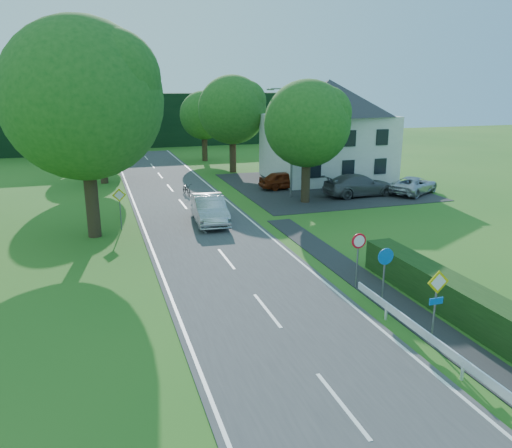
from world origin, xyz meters
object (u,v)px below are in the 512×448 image
object	(u,v)px
moving_car	(209,209)
parked_car_grey	(359,185)
motorcycle	(187,189)
parasol	(303,170)
streetlight	(290,137)
parked_car_red	(284,180)
parked_car_silver_b	(414,185)

from	to	relation	value
moving_car	parked_car_grey	bearing A→B (deg)	21.74
parked_car_grey	motorcycle	bearing A→B (deg)	67.94
moving_car	parasol	distance (m)	14.71
streetlight	moving_car	bearing A→B (deg)	-144.22
streetlight	parked_car_grey	distance (m)	6.42
parasol	moving_car	bearing A→B (deg)	-135.88
streetlight	motorcycle	world-z (taller)	streetlight
streetlight	parasol	world-z (taller)	streetlight
moving_car	parked_car_red	xyz separation A→B (m)	(8.10, 8.23, -0.14)
moving_car	parasol	world-z (taller)	parasol
parked_car_silver_b	parasol	xyz separation A→B (m)	(-6.31, 6.94, 0.40)
moving_car	motorcycle	bearing A→B (deg)	93.24
streetlight	moving_car	xyz separation A→B (m)	(-7.35, -5.30, -3.58)
parked_car_silver_b	moving_car	bearing A→B (deg)	71.46
parked_car_red	parasol	size ratio (longest dim) A/B	1.73
streetlight	parked_car_silver_b	size ratio (longest dim) A/B	1.67
parked_car_red	parasol	distance (m)	3.19
streetlight	parked_car_red	size ratio (longest dim) A/B	1.95
moving_car	parasol	bearing A→B (deg)	48.19
motorcycle	parked_car_grey	distance (m)	13.11
streetlight	parked_car_grey	bearing A→B (deg)	-14.37
parked_car_silver_b	parasol	bearing A→B (deg)	12.71
parked_car_grey	parked_car_silver_b	bearing A→B (deg)	-101.71
parked_car_red	parked_car_grey	world-z (taller)	parked_car_grey
streetlight	parked_car_red	world-z (taller)	streetlight
motorcycle	parked_car_red	size ratio (longest dim) A/B	0.42
moving_car	parked_car_red	bearing A→B (deg)	49.55
motorcycle	parked_car_silver_b	world-z (taller)	parked_car_silver_b
moving_car	parked_car_grey	world-z (taller)	moving_car
parked_car_grey	parked_car_silver_b	xyz separation A→B (m)	(4.38, -0.68, -0.15)
parked_car_grey	parked_car_silver_b	distance (m)	4.43
moving_car	parked_car_grey	xyz separation A→B (m)	(12.50, 3.98, -0.03)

